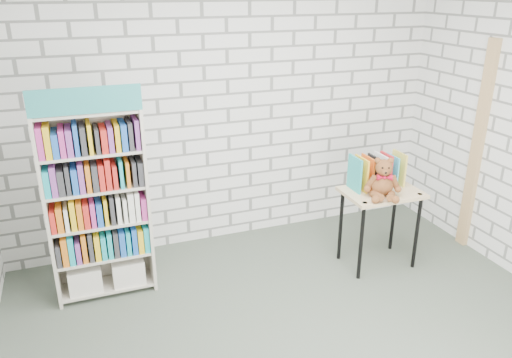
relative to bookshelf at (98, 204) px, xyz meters
name	(u,v)px	position (x,y,z in m)	size (l,w,h in m)	color
ground	(312,350)	(1.35, -1.36, -0.84)	(4.50, 4.50, 0.00)	#475144
room_shell	(324,118)	(1.35, -1.36, 0.94)	(4.52, 4.02, 2.81)	silver
bookshelf	(98,204)	(0.00, 0.00, 0.00)	(0.82, 0.32, 1.85)	beige
display_table	(381,201)	(2.50, -0.43, -0.19)	(0.72, 0.50, 0.76)	tan
table_books	(377,172)	(2.50, -0.32, 0.07)	(0.50, 0.23, 0.29)	teal
teddy_bear	(383,182)	(2.43, -0.54, 0.06)	(0.34, 0.32, 0.36)	brown
door_trim	(477,148)	(3.58, -0.41, 0.21)	(0.05, 0.12, 2.10)	tan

